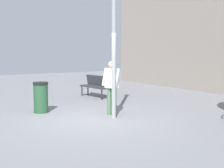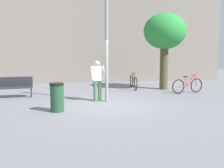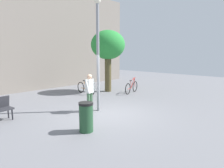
{
  "view_description": "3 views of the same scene",
  "coord_description": "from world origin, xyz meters",
  "px_view_note": "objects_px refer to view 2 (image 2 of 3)",
  "views": [
    {
      "loc": [
        7.89,
        -4.48,
        2.02
      ],
      "look_at": [
        0.41,
        0.36,
        1.06
      ],
      "focal_mm": 51.26,
      "sensor_mm": 36.0,
      "label": 1
    },
    {
      "loc": [
        -1.6,
        -9.86,
        2.04
      ],
      "look_at": [
        0.44,
        1.23,
        0.64
      ],
      "focal_mm": 41.94,
      "sensor_mm": 36.0,
      "label": 2
    },
    {
      "loc": [
        -5.88,
        -5.82,
        2.56
      ],
      "look_at": [
        1.02,
        0.63,
        1.11
      ],
      "focal_mm": 32.0,
      "sensor_mm": 36.0,
      "label": 3
    }
  ],
  "objects_px": {
    "bicycle_red": "(188,85)",
    "park_bench": "(14,85)",
    "trash_bin": "(57,97)",
    "plaza_tree": "(165,33)",
    "person_by_lamppost": "(97,78)",
    "lamppost": "(107,31)",
    "bicycle_orange": "(134,82)"
  },
  "relations": [
    {
      "from": "park_bench",
      "to": "bicycle_orange",
      "type": "height_order",
      "value": "bicycle_orange"
    },
    {
      "from": "lamppost",
      "to": "person_by_lamppost",
      "type": "xyz_separation_m",
      "value": [
        -0.36,
        0.16,
        -1.87
      ]
    },
    {
      "from": "person_by_lamppost",
      "to": "plaza_tree",
      "type": "distance_m",
      "value": 5.27
    },
    {
      "from": "plaza_tree",
      "to": "bicycle_red",
      "type": "height_order",
      "value": "plaza_tree"
    },
    {
      "from": "bicycle_red",
      "to": "person_by_lamppost",
      "type": "bearing_deg",
      "value": -164.96
    },
    {
      "from": "plaza_tree",
      "to": "trash_bin",
      "type": "xyz_separation_m",
      "value": [
        -5.58,
        -4.43,
        -2.55
      ]
    },
    {
      "from": "lamppost",
      "to": "bicycle_orange",
      "type": "bearing_deg",
      "value": 58.68
    },
    {
      "from": "lamppost",
      "to": "park_bench",
      "type": "bearing_deg",
      "value": 156.95
    },
    {
      "from": "plaza_tree",
      "to": "person_by_lamppost",
      "type": "bearing_deg",
      "value": -145.3
    },
    {
      "from": "person_by_lamppost",
      "to": "park_bench",
      "type": "bearing_deg",
      "value": 157.01
    },
    {
      "from": "bicycle_red",
      "to": "park_bench",
      "type": "bearing_deg",
      "value": 178.19
    },
    {
      "from": "plaza_tree",
      "to": "trash_bin",
      "type": "bearing_deg",
      "value": -141.56
    },
    {
      "from": "person_by_lamppost",
      "to": "bicycle_red",
      "type": "distance_m",
      "value": 4.84
    },
    {
      "from": "bicycle_orange",
      "to": "trash_bin",
      "type": "relative_size",
      "value": 1.84
    },
    {
      "from": "plaza_tree",
      "to": "bicycle_orange",
      "type": "bearing_deg",
      "value": 164.21
    },
    {
      "from": "park_bench",
      "to": "trash_bin",
      "type": "height_order",
      "value": "trash_bin"
    },
    {
      "from": "lamppost",
      "to": "bicycle_red",
      "type": "relative_size",
      "value": 2.75
    },
    {
      "from": "bicycle_red",
      "to": "plaza_tree",
      "type": "bearing_deg",
      "value": 113.64
    },
    {
      "from": "park_bench",
      "to": "bicycle_red",
      "type": "distance_m",
      "value": 8.2
    },
    {
      "from": "plaza_tree",
      "to": "trash_bin",
      "type": "relative_size",
      "value": 4.14
    },
    {
      "from": "lamppost",
      "to": "plaza_tree",
      "type": "distance_m",
      "value": 4.65
    },
    {
      "from": "person_by_lamppost",
      "to": "trash_bin",
      "type": "distance_m",
      "value": 2.36
    },
    {
      "from": "lamppost",
      "to": "person_by_lamppost",
      "type": "height_order",
      "value": "lamppost"
    },
    {
      "from": "lamppost",
      "to": "bicycle_red",
      "type": "xyz_separation_m",
      "value": [
        4.28,
        1.41,
        -2.46
      ]
    },
    {
      "from": "person_by_lamppost",
      "to": "plaza_tree",
      "type": "bearing_deg",
      "value": 34.7
    },
    {
      "from": "park_bench",
      "to": "bicycle_orange",
      "type": "relative_size",
      "value": 0.91
    },
    {
      "from": "trash_bin",
      "to": "bicycle_red",
      "type": "bearing_deg",
      "value": 25.07
    },
    {
      "from": "bicycle_orange",
      "to": "bicycle_red",
      "type": "xyz_separation_m",
      "value": [
        2.23,
        -1.95,
        0.0
      ]
    },
    {
      "from": "park_bench",
      "to": "lamppost",
      "type": "bearing_deg",
      "value": -23.05
    },
    {
      "from": "person_by_lamppost",
      "to": "trash_bin",
      "type": "xyz_separation_m",
      "value": [
        -1.6,
        -1.67,
        -0.47
      ]
    },
    {
      "from": "person_by_lamppost",
      "to": "plaza_tree",
      "type": "height_order",
      "value": "plaza_tree"
    },
    {
      "from": "plaza_tree",
      "to": "trash_bin",
      "type": "distance_m",
      "value": 7.57
    }
  ]
}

